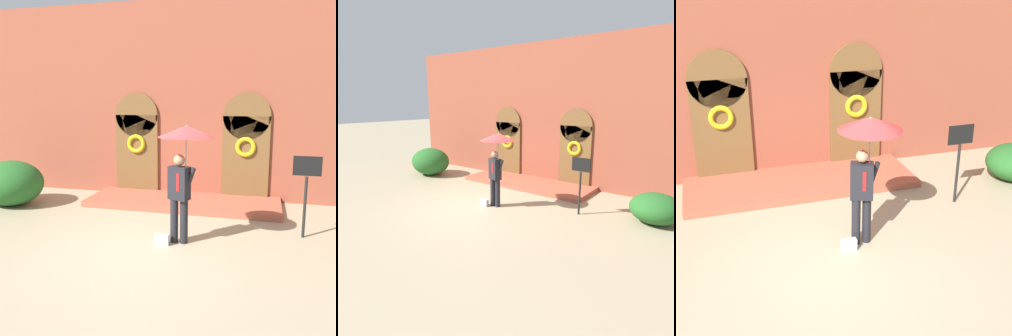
{
  "view_description": "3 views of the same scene",
  "coord_description": "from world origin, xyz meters",
  "views": [
    {
      "loc": [
        2.1,
        -6.65,
        2.85
      ],
      "look_at": [
        -0.06,
        1.66,
        1.27
      ],
      "focal_mm": 40.0,
      "sensor_mm": 36.0,
      "label": 1
    },
    {
      "loc": [
        6.3,
        -6.79,
        3.32
      ],
      "look_at": [
        0.24,
        1.29,
        1.05
      ],
      "focal_mm": 32.0,
      "sensor_mm": 36.0,
      "label": 2
    },
    {
      "loc": [
        -1.99,
        -6.58,
        4.6
      ],
      "look_at": [
        0.46,
        1.2,
        1.13
      ],
      "focal_mm": 50.0,
      "sensor_mm": 36.0,
      "label": 3
    }
  ],
  "objects": [
    {
      "name": "handbag",
      "position": [
        0.21,
        0.15,
        0.11
      ],
      "size": [
        0.28,
        0.13,
        0.22
      ],
      "primitive_type": "cube",
      "rotation": [
        0.0,
        0.0,
        0.03
      ],
      "color": "#B7B7B2",
      "rests_on": "ground"
    },
    {
      "name": "sign_post",
      "position": [
        2.97,
        1.28,
        1.16
      ],
      "size": [
        0.56,
        0.06,
        1.72
      ],
      "color": "black",
      "rests_on": "ground"
    },
    {
      "name": "building_facade",
      "position": [
        -0.0,
        4.15,
        2.68
      ],
      "size": [
        14.0,
        2.3,
        5.6
      ],
      "color": "brown",
      "rests_on": "ground"
    },
    {
      "name": "person_with_umbrella",
      "position": [
        0.61,
        0.35,
        1.91
      ],
      "size": [
        1.1,
        1.1,
        2.36
      ],
      "color": "black",
      "rests_on": "ground"
    },
    {
      "name": "ground_plane",
      "position": [
        0.0,
        0.0,
        0.0
      ],
      "size": [
        80.0,
        80.0,
        0.0
      ],
      "primitive_type": "plane",
      "color": "tan"
    }
  ]
}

